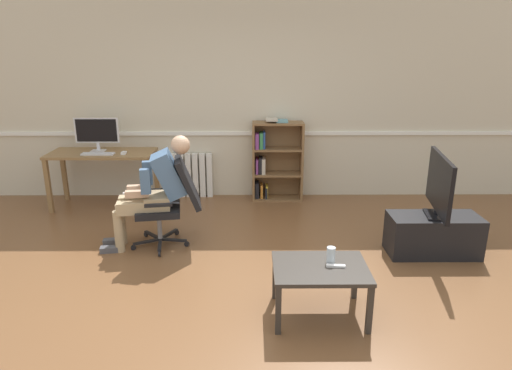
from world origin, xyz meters
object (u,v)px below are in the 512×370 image
keyboard (98,154)px  tv_stand (433,235)px  imac_monitor (97,132)px  bookshelf (274,161)px  office_chair (172,199)px  person_seated (154,189)px  tv_screen (440,185)px  computer_desk (102,160)px  radiator (189,175)px  coffee_table (320,273)px  drinking_glass (331,255)px  computer_mouse (124,153)px  spare_remote (336,266)px

keyboard → tv_stand: 4.17m
imac_monitor → bookshelf: bearing=5.3°
keyboard → office_chair: size_ratio=0.43×
person_seated → tv_screen: (2.94, -0.24, 0.11)m
computer_desk → tv_screen: tv_screen is taller
person_seated → keyboard: bearing=-148.6°
keyboard → radiator: keyboard is taller
keyboard → tv_screen: tv_screen is taller
computer_desk → office_chair: office_chair is taller
tv_screen → coffee_table: bearing=138.8°
radiator → tv_stand: size_ratio=0.73×
bookshelf → coffee_table: bookshelf is taller
keyboard → radiator: (1.08, 0.53, -0.45)m
imac_monitor → keyboard: bearing=-74.4°
radiator → tv_screen: 3.43m
tv_stand → tv_screen: size_ratio=1.01×
radiator → drinking_glass: (1.55, -2.95, 0.18)m
tv_stand → office_chair: bearing=174.5°
keyboard → bookshelf: (2.30, 0.43, -0.21)m
computer_desk → tv_stand: 4.20m
person_seated → imac_monitor: bearing=-151.8°
computer_desk → computer_mouse: (0.33, -0.12, 0.12)m
office_chair → tv_stand: bearing=75.7°
spare_remote → computer_mouse: bearing=48.6°
bookshelf → tv_stand: bearing=-48.6°
keyboard → computer_mouse: 0.33m
person_seated → spare_remote: (1.71, -1.37, -0.21)m
computer_mouse → bookshelf: bookshelf is taller
computer_desk → office_chair: (1.13, -1.25, -0.12)m
imac_monitor → spare_remote: (2.73, -2.72, -0.57)m
tv_screen → computer_mouse: bearing=78.0°
coffee_table → spare_remote: size_ratio=5.02×
imac_monitor → bookshelf: imac_monitor is taller
keyboard → computer_mouse: size_ratio=4.18×
coffee_table → radiator: bearing=115.8°
imac_monitor → person_seated: bearing=-53.0°
person_seated → tv_screen: size_ratio=1.32×
imac_monitor → computer_desk: bearing=-51.1°
imac_monitor → person_seated: size_ratio=0.48×
radiator → spare_remote: size_ratio=4.56×
tv_stand → coffee_table: bearing=-140.5°
computer_mouse → spare_remote: (2.34, -2.52, -0.33)m
imac_monitor → drinking_glass: imac_monitor is taller
person_seated → coffee_table: size_ratio=1.62×
coffee_table → tv_stand: bearing=39.5°
tv_screen → coffee_table: 1.80m
keyboard → coffee_table: 3.58m
office_chair → drinking_glass: bearing=40.1°
keyboard → office_chair: (1.13, -1.11, -0.24)m
imac_monitor → drinking_glass: (2.70, -2.64, -0.51)m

